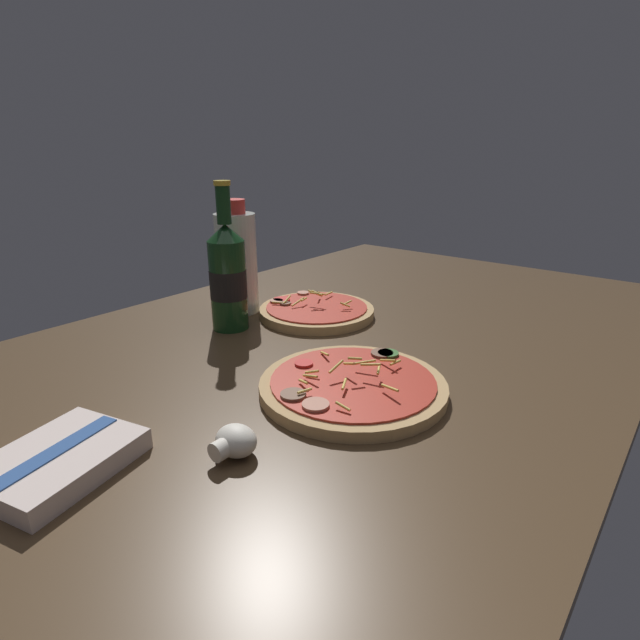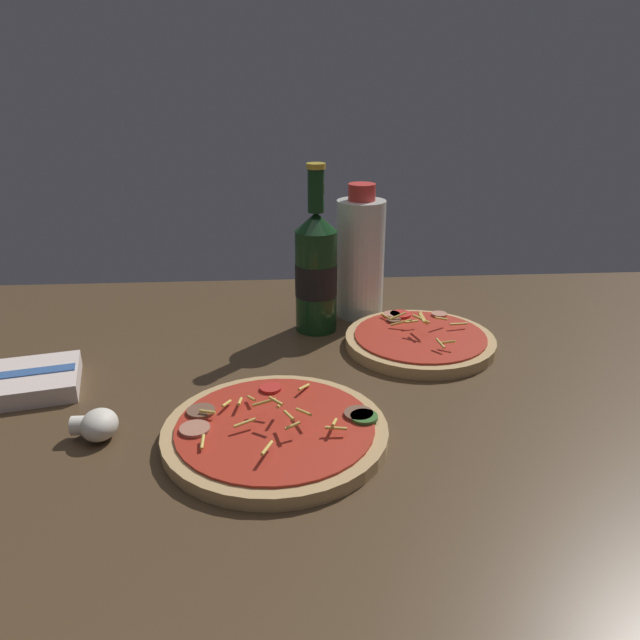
{
  "view_description": "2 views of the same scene",
  "coord_description": "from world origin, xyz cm",
  "views": [
    {
      "loc": [
        -60.32,
        -47.68,
        34.69
      ],
      "look_at": [
        3.45,
        3.2,
        5.73
      ],
      "focal_mm": 28.0,
      "sensor_mm": 36.0,
      "label": 1
    },
    {
      "loc": [
        -8.67,
        -74.0,
        41.61
      ],
      "look_at": [
        -3.38,
        4.96,
        9.71
      ],
      "focal_mm": 35.0,
      "sensor_mm": 36.0,
      "label": 2
    }
  ],
  "objects": [
    {
      "name": "pizza_near",
      "position": [
        -9.66,
        -12.97,
        3.44
      ],
      "size": [
        25.62,
        25.62,
        5.25
      ],
      "color": "tan",
      "rests_on": "counter_slab"
    },
    {
      "name": "mushroom_left",
      "position": [
        -29.82,
        -11.47,
        4.22
      ],
      "size": [
        5.15,
        4.9,
        3.43
      ],
      "color": "white",
      "rests_on": "counter_slab"
    },
    {
      "name": "beer_bottle",
      "position": [
        -3.04,
        19.09,
        12.37
      ],
      "size": [
        6.64,
        6.64,
        26.33
      ],
      "color": "#143819",
      "rests_on": "counter_slab"
    },
    {
      "name": "counter_slab",
      "position": [
        0.0,
        0.0,
        1.25
      ],
      "size": [
        160.0,
        90.0,
        2.5
      ],
      "color": "#4C3823",
      "rests_on": "ground"
    },
    {
      "name": "oil_bottle",
      "position": [
        4.67,
        25.17,
        12.72
      ],
      "size": [
        7.99,
        7.99,
        22.23
      ],
      "color": "silver",
      "rests_on": "counter_slab"
    },
    {
      "name": "dish_towel",
      "position": [
        -43.01,
        0.74,
        3.71
      ],
      "size": [
        16.99,
        14.44,
        2.56
      ],
      "color": "beige",
      "rests_on": "counter_slab"
    },
    {
      "name": "pizza_far",
      "position": [
        12.16,
        11.09,
        3.48
      ],
      "size": [
        22.51,
        22.51,
        5.12
      ],
      "color": "tan",
      "rests_on": "counter_slab"
    }
  ]
}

